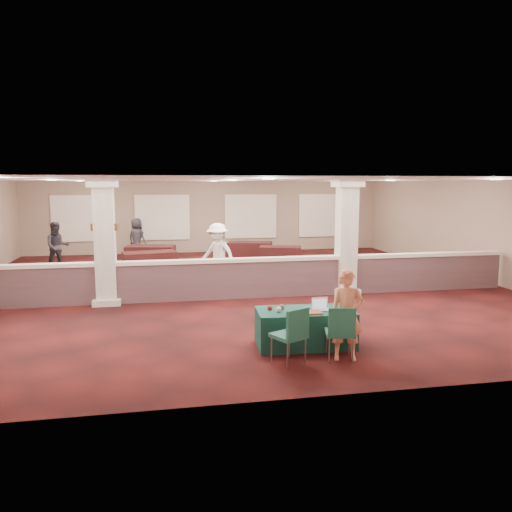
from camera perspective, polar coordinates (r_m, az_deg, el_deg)
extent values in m
plane|color=#461111|center=(15.10, -2.67, -3.55)|extent=(16.00, 16.00, 0.00)
cube|color=gray|center=(22.78, -5.59, 4.48)|extent=(16.00, 0.04, 3.20)
cube|color=gray|center=(7.12, 6.52, -3.90)|extent=(16.00, 0.04, 3.20)
cube|color=gray|center=(17.84, 23.67, 2.78)|extent=(0.04, 16.00, 3.20)
cube|color=white|center=(14.78, -2.76, 8.68)|extent=(16.00, 16.00, 0.02)
cube|color=#523739|center=(13.55, -1.78, -2.76)|extent=(15.60, 0.20, 1.00)
cube|color=silver|center=(13.46, -1.79, -0.46)|extent=(15.60, 0.28, 0.10)
cube|color=beige|center=(13.29, -16.87, 1.47)|extent=(0.50, 0.50, 3.20)
cube|color=beige|center=(13.55, -16.60, -4.93)|extent=(0.70, 0.70, 0.16)
cube|color=beige|center=(13.21, -17.15, 7.94)|extent=(0.72, 0.72, 0.20)
cube|color=beige|center=(14.17, 10.28, 2.09)|extent=(0.50, 0.50, 3.20)
cube|color=beige|center=(14.41, 10.12, -3.93)|extent=(0.70, 0.70, 0.16)
cube|color=beige|center=(14.09, 10.44, 8.17)|extent=(0.72, 0.72, 0.20)
cylinder|color=brown|center=(13.29, -18.15, 3.14)|extent=(0.12, 0.12, 0.18)
cylinder|color=white|center=(13.29, -18.15, 3.14)|extent=(0.09, 0.09, 0.10)
cylinder|color=brown|center=(13.23, -15.74, 3.22)|extent=(0.12, 0.12, 0.18)
cylinder|color=white|center=(13.23, -15.74, 3.22)|extent=(0.09, 0.09, 0.10)
cube|color=#103C35|center=(9.69, 5.63, -8.19)|extent=(1.89, 1.03, 0.71)
cube|color=#1E594D|center=(9.04, 9.55, -8.64)|extent=(0.59, 0.59, 0.06)
cube|color=#1E594D|center=(8.75, 9.79, -7.39)|extent=(0.47, 0.15, 0.47)
cylinder|color=gray|center=(8.90, 8.37, -10.63)|extent=(0.03, 0.03, 0.45)
cylinder|color=gray|center=(8.95, 11.00, -10.57)|extent=(0.03, 0.03, 0.45)
cylinder|color=gray|center=(9.28, 8.07, -9.82)|extent=(0.03, 0.03, 0.45)
cylinder|color=gray|center=(9.33, 10.59, -9.77)|extent=(0.03, 0.03, 0.45)
cube|color=#1E594D|center=(8.73, 3.74, -9.07)|extent=(0.68, 0.68, 0.07)
cube|color=#1E594D|center=(8.49, 4.80, -7.66)|extent=(0.45, 0.27, 0.48)
cylinder|color=gray|center=(8.54, 3.61, -11.34)|extent=(0.04, 0.04, 0.46)
cylinder|color=gray|center=(8.81, 5.67, -10.74)|extent=(0.04, 0.04, 0.46)
cylinder|color=gray|center=(8.83, 1.78, -10.64)|extent=(0.04, 0.04, 0.46)
cylinder|color=gray|center=(9.09, 3.82, -10.10)|extent=(0.04, 0.04, 0.46)
imported|color=tan|center=(8.95, 10.33, -6.67)|extent=(0.65, 0.51, 1.61)
cube|color=black|center=(17.85, -12.04, -0.69)|extent=(1.95, 1.25, 0.73)
cube|color=black|center=(15.59, 2.48, -1.74)|extent=(2.05, 1.30, 0.77)
cube|color=black|center=(16.61, 13.16, -1.50)|extent=(1.79, 1.16, 0.67)
cube|color=black|center=(19.54, -11.95, 0.08)|extent=(1.96, 1.25, 0.74)
cube|color=black|center=(20.52, -0.70, 0.62)|extent=(1.95, 1.36, 0.72)
cube|color=black|center=(19.59, 2.80, 0.15)|extent=(1.78, 1.24, 0.65)
imported|color=black|center=(19.11, -21.75, 1.02)|extent=(0.94, 0.70, 1.75)
imported|color=silver|center=(15.48, -4.40, 0.27)|extent=(1.27, 1.22, 1.89)
imported|color=black|center=(22.11, 10.32, 2.06)|extent=(0.97, 0.73, 1.50)
imported|color=black|center=(21.47, -13.46, 2.01)|extent=(0.93, 0.84, 1.67)
cube|color=silver|center=(9.62, 7.42, -6.12)|extent=(0.33, 0.24, 0.02)
cube|color=silver|center=(9.69, 7.27, -5.30)|extent=(0.32, 0.03, 0.21)
cube|color=silver|center=(9.69, 7.28, -5.39)|extent=(0.29, 0.02, 0.18)
cube|color=#C5461F|center=(9.38, 6.29, -6.44)|extent=(0.40, 0.31, 0.03)
sphere|color=beige|center=(9.39, 2.61, -6.13)|extent=(0.11, 0.11, 0.11)
sphere|color=#5B1F12|center=(9.50, 1.60, -5.97)|extent=(0.10, 0.10, 0.10)
sphere|color=#444449|center=(9.61, 2.97, -5.81)|extent=(0.10, 0.10, 0.10)
cube|color=#B11712|center=(9.50, 9.75, -6.36)|extent=(0.12, 0.04, 0.01)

